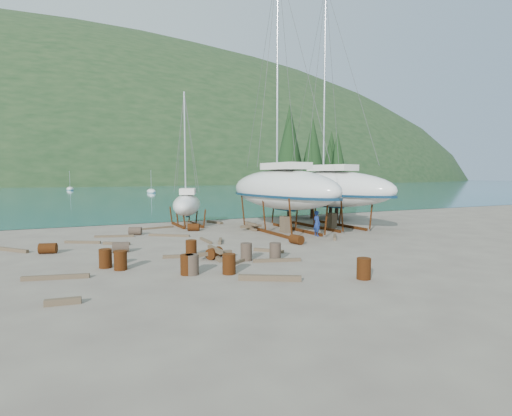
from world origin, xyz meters
name	(u,v)px	position (x,y,z in m)	size (l,w,h in m)	color
ground	(249,247)	(0.00, 0.00, 0.00)	(600.00, 600.00, 0.00)	#62574D
bay_water	(77,182)	(0.00, 315.00, 0.01)	(700.00, 700.00, 0.00)	#1A6382
far_hill	(77,181)	(0.00, 320.00, 0.00)	(800.00, 360.00, 110.00)	#183018
far_house_center	(39,179)	(-20.00, 190.00, 2.92)	(6.60, 5.60, 5.60)	beige
far_house_right	(148,179)	(30.00, 190.00, 2.92)	(6.60, 5.60, 5.60)	beige
cypress_near_right	(313,160)	(12.50, 12.00, 5.79)	(3.60, 3.60, 10.00)	black
cypress_mid_right	(337,169)	(14.00, 10.00, 4.92)	(3.06, 3.06, 8.50)	black
cypress_back_left	(289,152)	(11.00, 14.00, 6.66)	(4.14, 4.14, 11.50)	black
cypress_far_right	(331,167)	(15.50, 13.00, 5.21)	(3.24, 3.24, 9.00)	black
moored_boat_mid	(151,191)	(10.00, 80.00, 0.39)	(2.00, 5.00, 6.05)	silver
moored_boat_far	(70,189)	(-8.00, 110.00, 0.39)	(2.00, 5.00, 6.05)	silver
large_sailboat_near	(281,189)	(5.07, 5.16, 3.27)	(4.86, 13.19, 20.34)	silver
large_sailboat_far	(328,188)	(9.96, 5.94, 3.22)	(6.98, 13.02, 19.76)	silver
small_sailboat_shore	(187,204)	(-0.49, 11.53, 1.86)	(4.64, 7.38, 11.29)	silver
worker	(317,223)	(6.20, 2.01, 0.90)	(0.66, 0.43, 1.80)	navy
drum_0	(120,260)	(-7.66, -2.63, 0.44)	(0.58, 0.58, 0.88)	#5F3210
drum_2	(48,248)	(-10.76, 3.12, 0.29)	(0.58, 0.58, 0.88)	#5F3210
drum_4	(194,227)	(-0.88, 8.39, 0.29)	(0.58, 0.58, 0.88)	#5F3210
drum_5	(246,252)	(-1.67, -3.24, 0.44)	(0.58, 0.58, 0.88)	#2D2823
drum_6	(296,239)	(3.16, -0.21, 0.29)	(0.58, 0.58, 0.88)	#5F3210
drum_7	(364,269)	(1.17, -8.70, 0.44)	(0.58, 0.58, 0.88)	#5F3210
drum_8	(105,258)	(-8.24, -1.88, 0.44)	(0.58, 0.58, 0.88)	#5F3210
drum_9	(135,231)	(-5.30, 8.18, 0.29)	(0.58, 0.58, 0.88)	#2D2823
drum_10	(187,265)	(-5.19, -4.80, 0.44)	(0.58, 0.58, 0.88)	#5F3210
drum_12	(214,253)	(-2.99, -2.15, 0.29)	(0.58, 0.58, 0.88)	#5F3210
drum_13	(229,264)	(-3.51, -5.47, 0.44)	(0.58, 0.58, 0.88)	#5F3210
drum_14	(191,248)	(-3.90, -1.11, 0.44)	(0.58, 0.58, 0.88)	#5F3210
drum_15	(121,247)	(-7.12, 1.76, 0.29)	(0.58, 0.58, 0.88)	#2D2823
drum_16	(192,265)	(-5.00, -4.91, 0.44)	(0.58, 0.58, 0.88)	#2D2823
drum_17	(275,251)	(-0.32, -3.80, 0.44)	(0.58, 0.58, 0.88)	#2D2823
timber_0	(157,228)	(-3.13, 10.96, 0.07)	(0.14, 2.81, 0.14)	brown
timber_1	(335,237)	(6.72, 0.60, 0.10)	(0.19, 2.02, 0.19)	brown
timber_2	(13,250)	(-12.56, 4.65, 0.09)	(0.19, 2.42, 0.19)	brown
timber_3	(237,262)	(-2.39, -3.76, 0.07)	(0.15, 2.55, 0.15)	brown
timber_4	(116,243)	(-7.03, 4.45, 0.09)	(0.17, 1.76, 0.17)	brown
timber_5	(277,260)	(-0.44, -4.23, 0.08)	(0.16, 2.40, 0.16)	brown
timber_6	(215,222)	(2.31, 12.41, 0.10)	(0.19, 2.13, 0.19)	brown
timber_7	(269,250)	(0.38, -1.77, 0.09)	(0.17, 1.79, 0.17)	brown
timber_8	(220,241)	(-0.93, 2.45, 0.09)	(0.19, 1.82, 0.19)	brown
timber_10	(169,235)	(-3.28, 6.42, 0.08)	(0.16, 3.01, 0.16)	brown
timber_11	(206,240)	(-1.66, 3.17, 0.08)	(0.15, 2.13, 0.15)	brown
timber_12	(181,256)	(-4.46, -1.20, 0.08)	(0.17, 1.91, 0.17)	brown
timber_13	(63,302)	(-10.03, -6.95, 0.11)	(0.22, 1.12, 0.22)	brown
timber_14	(56,277)	(-10.29, -3.21, 0.09)	(0.18, 2.61, 0.18)	brown
timber_15	(114,236)	(-6.79, 7.74, 0.07)	(0.15, 2.65, 0.15)	brown
timber_16	(270,278)	(-2.44, -7.24, 0.11)	(0.23, 2.56, 0.23)	brown
timber_17	(83,242)	(-8.90, 5.89, 0.08)	(0.16, 2.33, 0.16)	brown
timber_pile_fore	(215,253)	(-2.98, -2.25, 0.30)	(1.80, 1.80, 0.60)	brown
timber_pile_aft	(251,226)	(3.34, 6.88, 0.30)	(1.80, 1.80, 0.60)	brown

